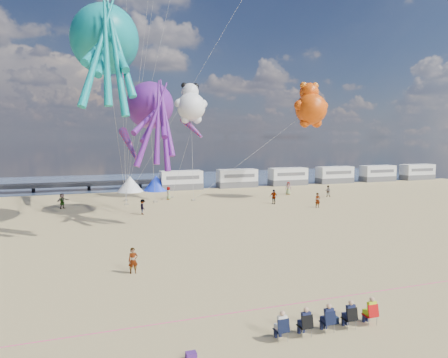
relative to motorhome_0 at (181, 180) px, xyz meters
The scene contains 34 objects.
ground 40.48m from the motorhome_0, 98.53° to the right, with size 120.00×120.00×0.00m, color tan.
water 16.22m from the motorhome_0, 111.80° to the left, with size 120.00×120.00×0.00m, color #3C5173.
motorhome_0 is the anchor object (origin of this frame).
motorhome_1 9.50m from the motorhome_0, ahead, with size 6.60×2.50×3.00m, color silver.
motorhome_2 19.00m from the motorhome_0, ahead, with size 6.60×2.50×3.00m, color silver.
motorhome_3 28.50m from the motorhome_0, ahead, with size 6.60×2.50×3.00m, color silver.
motorhome_4 38.00m from the motorhome_0, ahead, with size 6.60×2.50×3.00m, color silver.
motorhome_5 47.50m from the motorhome_0, ahead, with size 6.60×2.50×3.00m, color silver.
tent_white 8.01m from the motorhome_0, behind, with size 4.00×4.00×2.40m, color white.
tent_blue 4.01m from the motorhome_0, behind, with size 4.00×4.00×2.40m, color #1933CC.
spectator_row 48.19m from the motorhome_0, 95.10° to the right, with size 6.10×0.90×1.30m, color black, non-canonical shape.
cooler_purple 49.41m from the motorhome_0, 102.10° to the right, with size 0.40×0.30×0.32m, color #491F75.
cooler_navy 47.56m from the motorhome_0, 94.27° to the right, with size 0.38×0.28×0.30m, color #152443.
rope_line 45.42m from the motorhome_0, 97.59° to the right, with size 0.03×0.03×34.00m, color #F2338C.
standing_person 39.47m from the motorhome_0, 106.79° to the right, with size 0.58×0.38×1.60m, color tan.
beachgoer_0 10.26m from the motorhome_0, 112.12° to the right, with size 0.63×0.41×1.73m, color #7F6659.
beachgoer_1 22.80m from the motorhome_0, 38.57° to the right, with size 0.78×0.51×1.61m, color #7F6659.
beachgoer_2 20.74m from the motorhome_0, 114.08° to the right, with size 0.81×0.63×1.66m, color #7F6659.
beachgoer_3 19.08m from the motorhome_0, 65.49° to the right, with size 1.19×0.68×1.84m, color #7F6659.
beachgoer_4 21.00m from the motorhome_0, 143.78° to the right, with size 1.06×0.44×1.82m, color #7F6659.
beachgoer_5 24.37m from the motorhome_0, 61.14° to the right, with size 1.65×0.52×1.78m, color #7F6659.
beachgoer_6 17.16m from the motorhome_0, 37.89° to the right, with size 0.67×0.44×1.84m, color #7F6659.
sandbag_a 15.72m from the motorhome_0, 127.93° to the right, with size 0.50×0.35×0.22m, color gray.
sandbag_b 13.05m from the motorhome_0, 117.33° to the right, with size 0.50×0.35×0.22m, color gray.
sandbag_c 11.81m from the motorhome_0, 94.77° to the right, with size 0.50×0.35×0.22m, color gray.
sandbag_d 9.00m from the motorhome_0, 111.25° to the right, with size 0.50×0.35×0.22m, color gray.
sandbag_e 13.31m from the motorhome_0, 135.55° to the right, with size 0.50×0.35×0.22m, color gray.
kite_octopus_teal 30.25m from the motorhome_0, 117.80° to the right, with size 4.79×11.18×12.78m, color #0E8D8D, non-canonical shape.
kite_octopus_purple 22.55m from the motorhome_0, 111.77° to the right, with size 4.30×10.04×11.48m, color #611C82, non-canonical shape.
kite_panda 14.52m from the motorhome_0, 93.91° to the right, with size 4.58×4.31×6.47m, color white, non-canonical shape.
kite_teddy_orange 23.37m from the motorhome_0, 47.18° to the right, with size 5.03×4.73×7.10m, color #E14B0A, non-canonical shape.
windsock_left 21.60m from the motorhome_0, 127.83° to the right, with size 1.10×7.49×7.49m, color red, non-canonical shape.
windsock_mid 13.08m from the motorhome_0, 94.06° to the right, with size 1.00×5.53×5.53m, color red, non-canonical shape.
windsock_right 24.19m from the motorhome_0, 115.17° to the right, with size 0.90×5.61×5.61m, color red, non-canonical shape.
Camera 1 is at (-7.71, -22.10, 8.34)m, focal length 32.00 mm.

